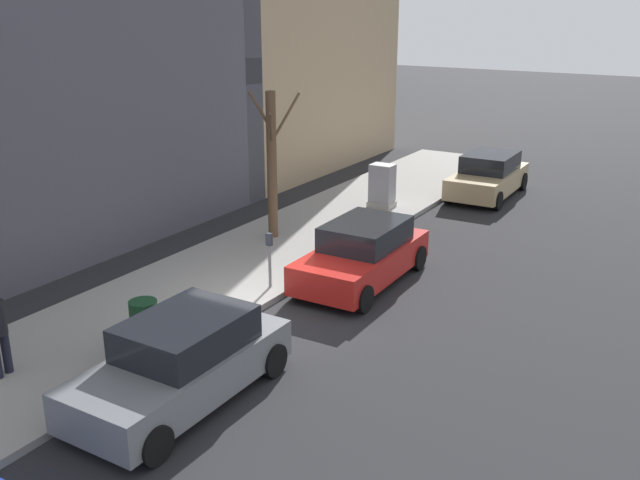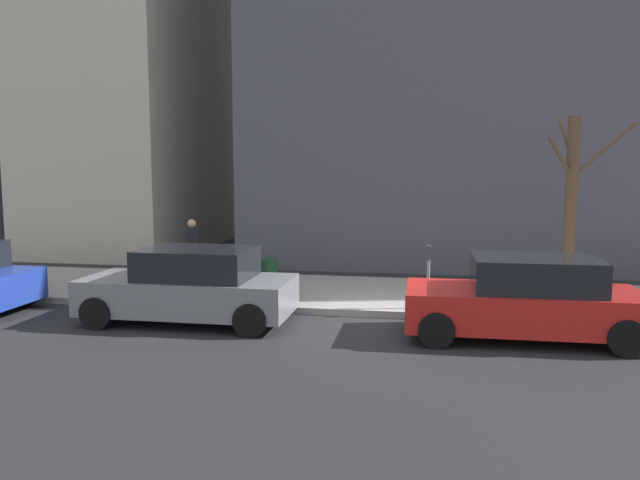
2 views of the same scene
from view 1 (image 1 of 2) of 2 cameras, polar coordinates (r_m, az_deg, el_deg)
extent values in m
plane|color=#232326|center=(16.29, -4.28, -5.47)|extent=(120.00, 120.00, 0.00)
cube|color=gray|center=(17.41, -9.68, -3.79)|extent=(4.00, 36.00, 0.15)
cube|color=tan|center=(26.01, 13.24, 4.64)|extent=(1.88, 4.23, 0.70)
cube|color=black|center=(26.05, 13.48, 6.12)|extent=(1.64, 2.23, 0.60)
cylinder|color=black|center=(24.40, 14.00, 3.06)|extent=(0.23, 0.64, 0.64)
cylinder|color=black|center=(24.90, 10.26, 3.63)|extent=(0.23, 0.64, 0.64)
cylinder|color=black|center=(27.30, 15.89, 4.54)|extent=(0.23, 0.64, 0.64)
cylinder|color=black|center=(27.75, 12.50, 5.03)|extent=(0.23, 0.64, 0.64)
cube|color=red|center=(17.51, 3.34, -1.67)|extent=(1.86, 4.22, 0.70)
cube|color=black|center=(17.47, 3.68, 0.53)|extent=(1.63, 2.22, 0.60)
cylinder|color=black|center=(15.96, 3.49, -4.71)|extent=(0.23, 0.64, 0.64)
cylinder|color=black|center=(16.74, -1.71, -3.55)|extent=(0.23, 0.64, 0.64)
cylinder|color=black|center=(18.59, 7.85, -1.41)|extent=(0.23, 0.64, 0.64)
cylinder|color=black|center=(19.26, 3.20, -0.55)|extent=(0.23, 0.64, 0.64)
cube|color=slate|center=(12.69, -11.09, -10.30)|extent=(1.80, 4.20, 0.70)
cube|color=black|center=(12.53, -10.66, -7.33)|extent=(1.60, 2.20, 0.60)
cylinder|color=black|center=(11.37, -13.09, -15.67)|extent=(0.22, 0.64, 0.64)
cylinder|color=black|center=(12.47, -18.88, -12.92)|extent=(0.22, 0.64, 0.64)
cylinder|color=black|center=(13.39, -3.78, -9.56)|extent=(0.22, 0.64, 0.64)
cylinder|color=black|center=(14.33, -9.42, -7.79)|extent=(0.22, 0.64, 0.64)
cylinder|color=slate|center=(16.86, -4.04, -2.12)|extent=(0.07, 0.07, 1.05)
cube|color=#2D333D|center=(16.64, -4.09, 0.06)|extent=(0.14, 0.10, 0.30)
cube|color=#A8A399|center=(23.67, 4.95, 2.88)|extent=(0.83, 0.61, 0.18)
cube|color=#939399|center=(23.48, 5.00, 4.56)|extent=(0.75, 0.55, 1.25)
cylinder|color=brown|center=(20.14, -3.87, 5.94)|extent=(0.28, 0.28, 4.15)
cylinder|color=brown|center=(20.39, -2.77, 9.78)|extent=(0.18, 1.33, 1.27)
cylinder|color=brown|center=(19.91, -4.81, 10.29)|extent=(0.60, 0.34, 1.08)
cylinder|color=brown|center=(19.56, -3.91, 8.84)|extent=(0.49, 0.69, 1.02)
cylinder|color=#14381E|center=(14.59, -13.88, -6.39)|extent=(0.56, 0.56, 0.90)
cylinder|color=#1E1E2D|center=(14.33, -23.81, -8.17)|extent=(0.16, 0.16, 0.82)
camera|label=2|loc=(13.96, 46.55, -1.77)|focal=35.00mm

